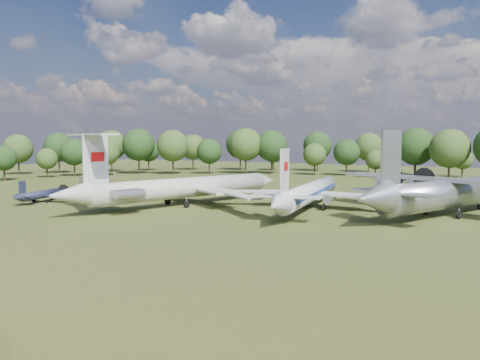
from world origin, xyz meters
The scene contains 7 objects.
ground centered at (0.00, 0.00, 0.00)m, with size 300.00×300.00×0.00m, color #224015.
il62_airliner centered at (-0.62, 0.31, 2.41)m, with size 37.77×49.10×4.82m, color silver, non-canonical shape.
tu104_jet centered at (19.93, 6.57, 2.16)m, with size 32.41×43.21×4.32m, color silver, non-canonical shape.
an12_transport centered at (40.34, 9.91, 2.75)m, with size 37.40×41.80×5.50m, color #95989C, non-canonical shape.
small_prop_west centered at (-25.88, -9.60, 1.09)m, with size 10.91×14.87×2.18m, color black, non-canonical shape.
small_prop_northwest centered at (-21.90, -0.94, 1.14)m, with size 11.40×15.54×2.28m, color #9EA0A6, non-canonical shape.
person_on_il62 centered at (-4.83, -12.50, 5.60)m, with size 0.57×0.37×1.56m, color #8D6547.
Camera 1 is at (47.37, -65.80, 11.32)m, focal length 35.00 mm.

